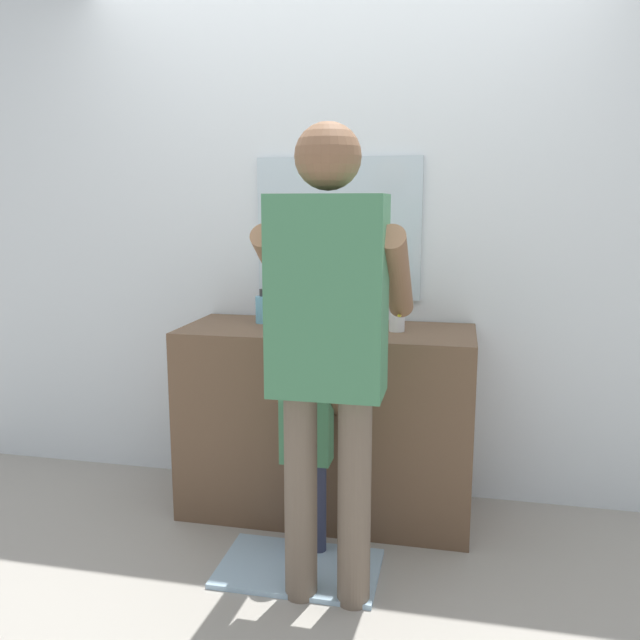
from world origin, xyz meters
name	(u,v)px	position (x,y,z in m)	size (l,w,h in m)	color
ground_plane	(313,539)	(0.00, 0.00, 0.00)	(14.00, 14.00, 0.00)	#9E998E
back_wall	(340,225)	(0.00, 0.62, 1.35)	(4.40, 0.10, 2.70)	silver
vanity_cabinet	(327,421)	(0.00, 0.30, 0.45)	(1.34, 0.54, 0.89)	brown
sink_basin	(326,317)	(0.00, 0.28, 0.95)	(0.38, 0.38, 0.11)	silver
faucet	(336,304)	(0.00, 0.51, 0.97)	(0.18, 0.14, 0.18)	#B7BABF
toothbrush_cup	(397,320)	(0.32, 0.30, 0.94)	(0.07, 0.07, 0.21)	silver
soap_bottle	(262,309)	(-0.33, 0.37, 0.96)	(0.06, 0.06, 0.17)	#66B2D1
bath_mat	(299,568)	(0.00, -0.25, 0.01)	(0.64, 0.40, 0.02)	#99B7CC
child_toddler	(307,432)	(0.00, -0.10, 0.53)	(0.28, 0.28, 0.89)	#2D334C
adult_parent	(329,326)	(0.15, -0.39, 1.03)	(0.53, 0.56, 1.72)	#6B5B4C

